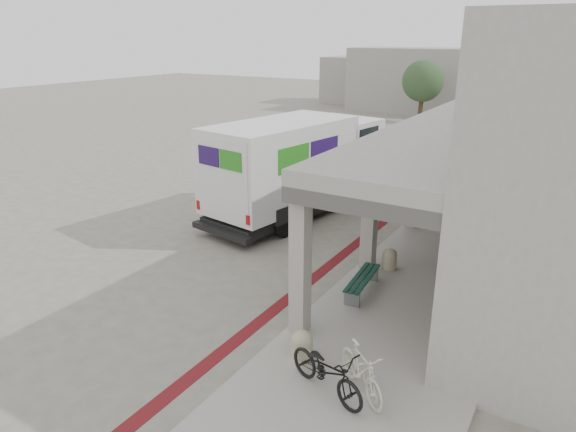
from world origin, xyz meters
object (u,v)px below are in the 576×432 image
Objects in this scene: fedex_truck at (299,164)px; utility_cabinet at (473,231)px; bench at (362,281)px; bicycle_black at (327,370)px; bicycle_cream at (361,370)px.

utility_cabinet is (6.58, -0.05, -1.40)m from fedex_truck.
bicycle_black is at bearing -81.24° from bench.
bench is 4.24m from bicycle_black.
fedex_truck is 5.41× the size of bicycle_cream.
fedex_truck is at bearing 128.25° from bench.
bicycle_black is at bearing 161.51° from bicycle_cream.
bicycle_black is (5.89, -9.16, -1.34)m from fedex_truck.
fedex_truck is at bearing 53.02° from bicycle_black.
utility_cabinet is 0.47× the size of bicycle_black.
utility_cabinet is at bearing 65.35° from bench.
utility_cabinet is 8.77m from bicycle_cream.
bicycle_cream is (1.60, -3.76, 0.17)m from bench.
bench is (4.84, -5.06, -1.52)m from fedex_truck.
bicycle_black is 0.65m from bicycle_cream.
fedex_truck is 4.58× the size of bench.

